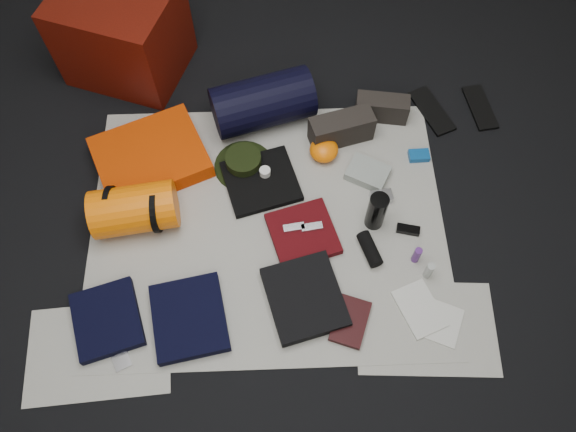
{
  "coord_description": "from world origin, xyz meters",
  "views": [
    {
      "loc": [
        0.05,
        -1.14,
        2.29
      ],
      "look_at": [
        0.09,
        -0.01,
        0.1
      ],
      "focal_mm": 35.0,
      "sensor_mm": 36.0,
      "label": 1
    }
  ],
  "objects_px": {
    "red_cabinet": "(122,33)",
    "sleeping_pad": "(151,157)",
    "navy_duffel": "(263,102)",
    "compact_camera": "(381,197)",
    "water_bottle": "(376,211)",
    "paperback_book": "(350,321)",
    "stuff_sack": "(134,209)"
  },
  "relations": [
    {
      "from": "red_cabinet",
      "to": "sleeping_pad",
      "type": "relative_size",
      "value": 1.12
    },
    {
      "from": "navy_duffel",
      "to": "compact_camera",
      "type": "xyz_separation_m",
      "value": [
        0.54,
        -0.49,
        -0.11
      ]
    },
    {
      "from": "sleeping_pad",
      "to": "water_bottle",
      "type": "height_order",
      "value": "water_bottle"
    },
    {
      "from": "sleeping_pad",
      "to": "compact_camera",
      "type": "height_order",
      "value": "sleeping_pad"
    },
    {
      "from": "compact_camera",
      "to": "navy_duffel",
      "type": "bearing_deg",
      "value": 130.36
    },
    {
      "from": "sleeping_pad",
      "to": "navy_duffel",
      "type": "height_order",
      "value": "navy_duffel"
    },
    {
      "from": "water_bottle",
      "to": "paperback_book",
      "type": "relative_size",
      "value": 1.03
    },
    {
      "from": "red_cabinet",
      "to": "sleeping_pad",
      "type": "height_order",
      "value": "red_cabinet"
    },
    {
      "from": "navy_duffel",
      "to": "compact_camera",
      "type": "bearing_deg",
      "value": -58.36
    },
    {
      "from": "paperback_book",
      "to": "sleeping_pad",
      "type": "bearing_deg",
      "value": 157.26
    },
    {
      "from": "stuff_sack",
      "to": "navy_duffel",
      "type": "distance_m",
      "value": 0.8
    },
    {
      "from": "water_bottle",
      "to": "navy_duffel",
      "type": "bearing_deg",
      "value": 129.17
    },
    {
      "from": "red_cabinet",
      "to": "water_bottle",
      "type": "xyz_separation_m",
      "value": [
        1.18,
        -0.98,
        -0.12
      ]
    },
    {
      "from": "sleeping_pad",
      "to": "stuff_sack",
      "type": "bearing_deg",
      "value": -96.04
    },
    {
      "from": "stuff_sack",
      "to": "water_bottle",
      "type": "bearing_deg",
      "value": -2.41
    },
    {
      "from": "red_cabinet",
      "to": "navy_duffel",
      "type": "xyz_separation_m",
      "value": [
        0.69,
        -0.38,
        -0.1
      ]
    },
    {
      "from": "navy_duffel",
      "to": "paperback_book",
      "type": "relative_size",
      "value": 2.35
    },
    {
      "from": "paperback_book",
      "to": "compact_camera",
      "type": "bearing_deg",
      "value": 91.94
    },
    {
      "from": "red_cabinet",
      "to": "water_bottle",
      "type": "height_order",
      "value": "red_cabinet"
    },
    {
      "from": "water_bottle",
      "to": "paperback_book",
      "type": "xyz_separation_m",
      "value": [
        -0.15,
        -0.47,
        -0.09
      ]
    },
    {
      "from": "sleeping_pad",
      "to": "compact_camera",
      "type": "relative_size",
      "value": 4.89
    },
    {
      "from": "stuff_sack",
      "to": "red_cabinet",
      "type": "bearing_deg",
      "value": 97.23
    },
    {
      "from": "red_cabinet",
      "to": "water_bottle",
      "type": "bearing_deg",
      "value": -19.57
    },
    {
      "from": "paperback_book",
      "to": "water_bottle",
      "type": "bearing_deg",
      "value": 92.77
    },
    {
      "from": "red_cabinet",
      "to": "paperback_book",
      "type": "height_order",
      "value": "red_cabinet"
    },
    {
      "from": "compact_camera",
      "to": "red_cabinet",
      "type": "bearing_deg",
      "value": 137.34
    },
    {
      "from": "stuff_sack",
      "to": "navy_duffel",
      "type": "bearing_deg",
      "value": 44.32
    },
    {
      "from": "navy_duffel",
      "to": "water_bottle",
      "type": "height_order",
      "value": "navy_duffel"
    },
    {
      "from": "red_cabinet",
      "to": "sleeping_pad",
      "type": "xyz_separation_m",
      "value": [
        0.15,
        -0.62,
        -0.18
      ]
    },
    {
      "from": "sleeping_pad",
      "to": "paperback_book",
      "type": "relative_size",
      "value": 2.41
    },
    {
      "from": "red_cabinet",
      "to": "compact_camera",
      "type": "xyz_separation_m",
      "value": [
        1.23,
        -0.86,
        -0.2
      ]
    },
    {
      "from": "navy_duffel",
      "to": "compact_camera",
      "type": "relative_size",
      "value": 4.77
    }
  ]
}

